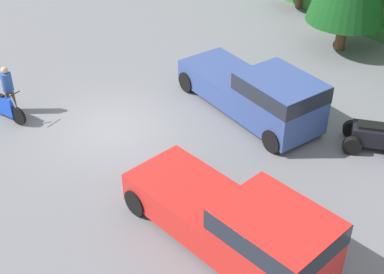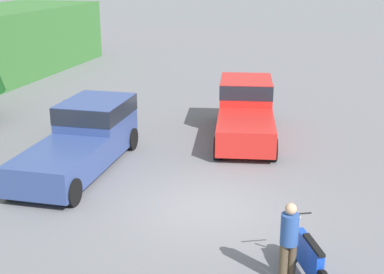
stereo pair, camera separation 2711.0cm
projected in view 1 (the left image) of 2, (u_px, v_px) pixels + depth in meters
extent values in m
plane|color=slate|center=(112.00, 129.00, 18.05)|extent=(80.00, 80.00, 0.00)
cylinder|color=brown|center=(341.00, 35.00, 22.80)|extent=(0.44, 0.44, 1.32)
cube|color=red|center=(274.00, 244.00, 12.24)|extent=(2.88, 2.40, 1.72)
cube|color=#1E232D|center=(276.00, 226.00, 11.92)|extent=(2.90, 2.42, 0.55)
cube|color=red|center=(189.00, 198.00, 14.18)|extent=(3.44, 2.50, 0.87)
cylinder|color=black|center=(322.00, 263.00, 12.67)|extent=(0.81, 0.41, 0.77)
cylinder|color=black|center=(186.00, 173.00, 15.49)|extent=(0.81, 0.41, 0.77)
cylinder|color=black|center=(137.00, 202.00, 14.46)|extent=(0.81, 0.41, 0.77)
cube|color=#334784|center=(279.00, 103.00, 17.39)|extent=(2.63, 2.06, 1.72)
cube|color=#1E232D|center=(281.00, 88.00, 17.07)|extent=(2.65, 2.08, 0.55)
cube|color=#334784|center=(224.00, 80.00, 19.55)|extent=(3.20, 2.08, 0.87)
cylinder|color=black|center=(314.00, 122.00, 17.69)|extent=(0.78, 0.30, 0.77)
cylinder|color=black|center=(273.00, 141.00, 16.82)|extent=(0.78, 0.30, 0.77)
cylinder|color=black|center=(226.00, 69.00, 20.85)|extent=(0.78, 0.30, 0.77)
cylinder|color=black|center=(187.00, 82.00, 19.99)|extent=(0.78, 0.30, 0.77)
cylinder|color=black|center=(18.00, 116.00, 18.11)|extent=(0.65, 0.37, 0.67)
cube|color=blue|center=(1.00, 104.00, 18.34)|extent=(1.16, 0.64, 0.69)
cylinder|color=#B7B7BC|center=(15.00, 105.00, 17.91)|extent=(0.29, 0.17, 0.78)
cylinder|color=black|center=(13.00, 95.00, 17.68)|extent=(0.28, 0.56, 0.04)
cylinder|color=black|center=(352.00, 129.00, 17.52)|extent=(0.58, 0.56, 0.59)
cylinder|color=black|center=(352.00, 146.00, 16.75)|extent=(0.58, 0.56, 0.59)
cube|color=black|center=(375.00, 135.00, 16.89)|extent=(1.56, 1.52, 0.56)
cube|color=black|center=(372.00, 126.00, 16.74)|extent=(0.90, 0.88, 0.08)
cylinder|color=brown|center=(13.00, 100.00, 18.80)|extent=(0.26, 0.26, 0.87)
cylinder|color=brown|center=(10.00, 102.00, 18.64)|extent=(0.26, 0.26, 0.87)
cylinder|color=#2D5199|center=(7.00, 82.00, 18.28)|extent=(0.51, 0.51, 0.66)
sphere|color=tan|center=(4.00, 70.00, 18.03)|extent=(0.33, 0.33, 0.24)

